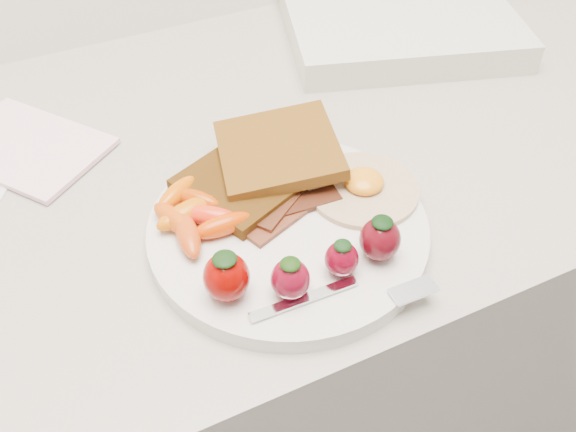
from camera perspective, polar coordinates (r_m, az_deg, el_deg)
name	(u,v)px	position (r m, az deg, el deg)	size (l,w,h in m)	color
counter	(239,372)	(1.06, -4.39, -13.69)	(2.00, 0.60, 0.90)	gray
plate	(288,230)	(0.62, 0.00, -1.25)	(0.27, 0.27, 0.02)	silver
toast_lower	(242,183)	(0.65, -4.09, 2.98)	(0.11, 0.11, 0.01)	black
toast_upper	(278,150)	(0.66, -0.86, 5.92)	(0.12, 0.12, 0.01)	#4D2E13
fried_egg	(363,187)	(0.65, 6.73, 2.58)	(0.14, 0.14, 0.02)	beige
bacon_strips	(289,207)	(0.62, 0.06, 0.81)	(0.11, 0.08, 0.01)	#4E1E11
baby_carrots	(193,215)	(0.61, -8.42, 0.05)	(0.09, 0.11, 0.02)	#D36104
strawberries	(303,263)	(0.55, 1.33, -4.19)	(0.18, 0.06, 0.05)	#790300
fork	(354,295)	(0.56, 5.91, -6.98)	(0.16, 0.05, 0.00)	silver
notepad	(25,147)	(0.78, -22.31, 5.70)	(0.12, 0.17, 0.01)	#FBC1D2
appliance	(399,23)	(0.94, 9.87, 16.52)	(0.31, 0.24, 0.04)	beige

